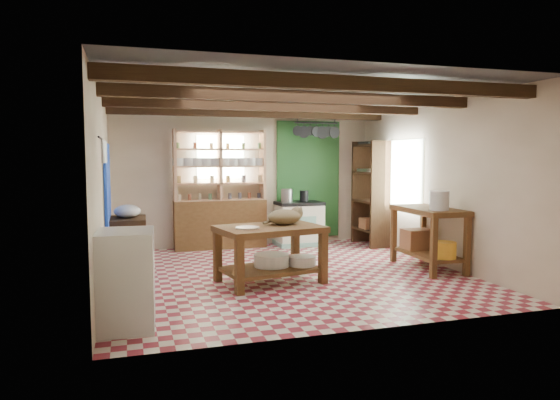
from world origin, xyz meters
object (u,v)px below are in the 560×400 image
object	(u,v)px
right_counter	(428,238)
stove	(299,224)
work_table	(270,254)
prep_table	(128,243)
white_cabinet	(126,279)
cat	(284,217)

from	to	relation	value
right_counter	stove	bearing A→B (deg)	118.93
work_table	prep_table	distance (m)	2.31
work_table	right_counter	bearing A→B (deg)	-8.03
right_counter	white_cabinet	bearing A→B (deg)	-159.67
prep_table	work_table	bearing A→B (deg)	-35.81
right_counter	cat	size ratio (longest dim) A/B	2.78
prep_table	right_counter	size ratio (longest dim) A/B	0.60
prep_table	white_cabinet	bearing A→B (deg)	-88.95
white_cabinet	cat	world-z (taller)	cat
stove	prep_table	distance (m)	3.36
stove	prep_table	world-z (taller)	stove
work_table	white_cabinet	size ratio (longest dim) A/B	1.39
work_table	white_cabinet	world-z (taller)	white_cabinet
cat	white_cabinet	bearing A→B (deg)	-166.63
work_table	stove	distance (m)	2.88
work_table	cat	distance (m)	0.55
stove	white_cabinet	xyz separation A→B (m)	(-3.17, -3.89, 0.07)
prep_table	cat	bearing A→B (deg)	-30.69
stove	prep_table	xyz separation A→B (m)	(-3.15, -1.17, -0.03)
work_table	stove	bearing A→B (deg)	52.34
work_table	prep_table	world-z (taller)	prep_table
prep_table	white_cabinet	xyz separation A→B (m)	(-0.02, -2.72, 0.10)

